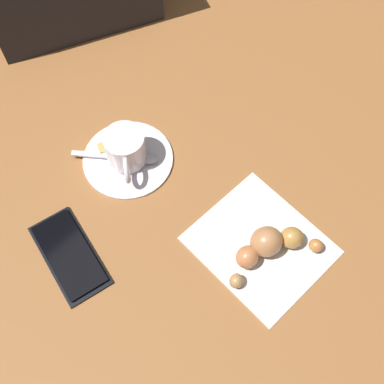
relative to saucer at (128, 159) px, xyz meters
name	(u,v)px	position (x,y,z in m)	size (l,w,h in m)	color
ground_plane	(196,191)	(-0.11, -0.03, 0.00)	(1.80, 1.80, 0.00)	#975E30
saucer	(128,159)	(0.00, 0.00, 0.00)	(0.14, 0.14, 0.01)	white
espresso_cup	(125,149)	(0.00, 0.00, 0.03)	(0.08, 0.07, 0.05)	white
teaspoon	(129,157)	(0.00, 0.00, 0.01)	(0.12, 0.10, 0.01)	silver
sugar_packet	(120,142)	(0.03, -0.01, 0.01)	(0.07, 0.02, 0.01)	tan
napkin	(262,243)	(-0.24, -0.04, 0.00)	(0.18, 0.16, 0.00)	white
croissant	(269,245)	(-0.26, -0.03, 0.02)	(0.09, 0.14, 0.05)	#C1763A
cell_phone	(69,255)	(-0.06, 0.17, 0.00)	(0.15, 0.10, 0.01)	black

